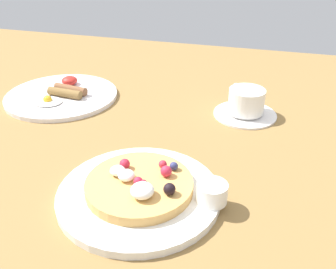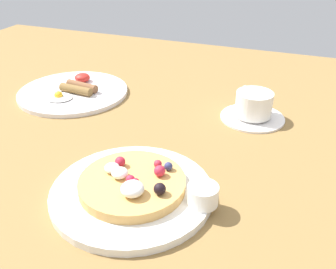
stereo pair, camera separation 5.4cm
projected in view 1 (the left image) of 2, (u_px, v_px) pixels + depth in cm
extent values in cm
cube|color=olive|center=(140.00, 159.00, 72.09)|extent=(177.38, 143.74, 3.00)
cylinder|color=white|center=(139.00, 194.00, 59.43)|extent=(25.56, 25.56, 1.35)
cylinder|color=tan|center=(139.00, 185.00, 58.88)|extent=(16.83, 16.83, 1.65)
sphere|color=#C2223D|center=(138.00, 181.00, 57.25)|extent=(1.43, 1.43, 1.43)
sphere|color=#C62A3B|center=(163.00, 164.00, 61.31)|extent=(1.35, 1.35, 1.35)
sphere|color=#C72841|center=(166.00, 171.00, 59.23)|extent=(1.80, 1.80, 1.80)
sphere|color=red|center=(143.00, 183.00, 56.97)|extent=(1.21, 1.21, 1.21)
sphere|color=navy|center=(144.00, 193.00, 54.96)|extent=(1.25, 1.25, 1.25)
sphere|color=black|center=(124.00, 176.00, 58.43)|extent=(1.54, 1.54, 1.54)
sphere|color=red|center=(125.00, 164.00, 61.07)|extent=(1.71, 1.71, 1.71)
sphere|color=navy|center=(174.00, 166.00, 60.82)|extent=(1.38, 1.38, 1.38)
sphere|color=black|center=(169.00, 189.00, 55.29)|extent=(1.82, 1.82, 1.82)
ellipsoid|color=white|center=(118.00, 171.00, 59.65)|extent=(2.43, 2.43, 1.46)
ellipsoid|color=white|center=(126.00, 175.00, 58.48)|extent=(2.63, 2.63, 1.58)
ellipsoid|color=white|center=(142.00, 191.00, 54.77)|extent=(3.49, 3.49, 2.10)
cylinder|color=white|center=(212.00, 193.00, 56.19)|extent=(4.65, 4.65, 3.07)
cylinder|color=brown|center=(212.00, 189.00, 55.88)|extent=(3.82, 3.82, 0.37)
cylinder|color=white|center=(62.00, 96.00, 92.71)|extent=(26.92, 26.92, 1.04)
cylinder|color=brown|center=(71.00, 89.00, 92.25)|extent=(8.78, 3.28, 2.06)
cylinder|color=brown|center=(65.00, 93.00, 90.34)|extent=(8.71, 2.73, 2.06)
ellipsoid|color=white|center=(48.00, 101.00, 87.91)|extent=(6.77, 5.75, 0.60)
sphere|color=yellow|center=(48.00, 99.00, 87.67)|extent=(2.00, 2.00, 2.00)
ellipsoid|color=red|center=(69.00, 81.00, 97.14)|extent=(3.96, 3.96, 2.18)
cylinder|color=white|center=(245.00, 113.00, 84.54)|extent=(13.93, 13.93, 0.89)
cylinder|color=white|center=(246.00, 101.00, 83.01)|extent=(7.91, 7.91, 5.26)
torus|color=white|center=(236.00, 91.00, 86.99)|extent=(2.70, 3.58, 3.75)
cylinder|color=brown|center=(247.00, 94.00, 82.18)|extent=(6.72, 6.72, 0.42)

